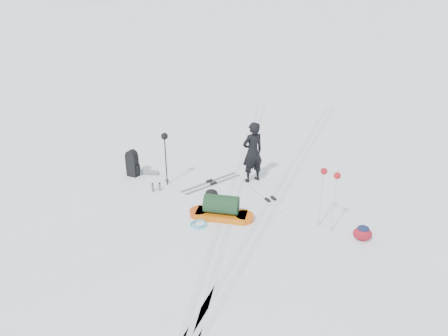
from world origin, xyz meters
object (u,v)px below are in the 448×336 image
at_px(skier, 253,152).
at_px(expedition_rucksack, 134,164).
at_px(pulk_sled, 221,210).
at_px(ski_poles_black, 165,143).

relative_size(skier, expedition_rucksack, 2.01).
xyz_separation_m(skier, pulk_sled, (-0.36, -2.21, -0.66)).
height_order(expedition_rucksack, ski_poles_black, ski_poles_black).
height_order(pulk_sled, expedition_rucksack, expedition_rucksack).
height_order(skier, ski_poles_black, skier).
height_order(skier, expedition_rucksack, skier).
bearing_deg(pulk_sled, ski_poles_black, 142.06).
xyz_separation_m(pulk_sled, ski_poles_black, (-1.94, 1.41, 1.04)).
bearing_deg(expedition_rucksack, ski_poles_black, -4.98).
height_order(pulk_sled, ski_poles_black, ski_poles_black).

